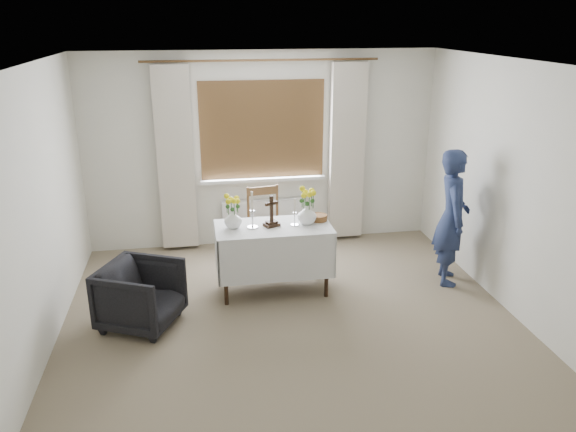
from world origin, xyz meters
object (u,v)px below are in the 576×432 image
at_px(wooden_chair, 267,227).
at_px(person, 452,217).
at_px(altar_table, 274,259).
at_px(wooden_cross, 272,211).
at_px(flower_vase_left, 233,219).
at_px(flower_vase_right, 307,214).
at_px(armchair, 141,295).

height_order(wooden_chair, person, person).
bearing_deg(altar_table, wooden_cross, 160.35).
xyz_separation_m(wooden_chair, flower_vase_left, (-0.46, -0.74, 0.39)).
xyz_separation_m(wooden_cross, flower_vase_left, (-0.41, 0.02, -0.07)).
xyz_separation_m(altar_table, wooden_chair, (0.04, 0.77, 0.09)).
bearing_deg(wooden_chair, flower_vase_left, -130.47).
height_order(altar_table, wooden_chair, wooden_chair).
height_order(flower_vase_left, flower_vase_right, flower_vase_right).
distance_m(wooden_chair, armchair, 1.91).
xyz_separation_m(person, flower_vase_left, (-2.42, 0.11, 0.09)).
distance_m(wooden_cross, flower_vase_right, 0.39).
bearing_deg(armchair, wooden_cross, -44.34).
relative_size(wooden_chair, flower_vase_left, 4.74).
xyz_separation_m(flower_vase_left, flower_vase_right, (0.80, -0.00, 0.01)).
bearing_deg(flower_vase_right, altar_table, -176.92).
relative_size(armchair, flower_vase_right, 3.28).
height_order(altar_table, armchair, altar_table).
bearing_deg(flower_vase_left, flower_vase_right, -0.32).
xyz_separation_m(wooden_cross, flower_vase_right, (0.39, 0.01, -0.06)).
height_order(armchair, flower_vase_right, flower_vase_right).
distance_m(altar_table, flower_vase_left, 0.64).
relative_size(altar_table, flower_vase_right, 5.78).
distance_m(armchair, flower_vase_right, 1.91).
xyz_separation_m(altar_table, wooden_cross, (-0.02, 0.01, 0.55)).
bearing_deg(wooden_chair, wooden_cross, -102.59).
height_order(wooden_chair, wooden_cross, wooden_cross).
bearing_deg(wooden_cross, flower_vase_right, -21.13).
distance_m(wooden_chair, person, 2.16).
distance_m(armchair, flower_vase_left, 1.22).
bearing_deg(flower_vase_left, wooden_chair, 58.24).
height_order(wooden_chair, flower_vase_left, flower_vase_left).
bearing_deg(wooden_cross, armchair, 177.48).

